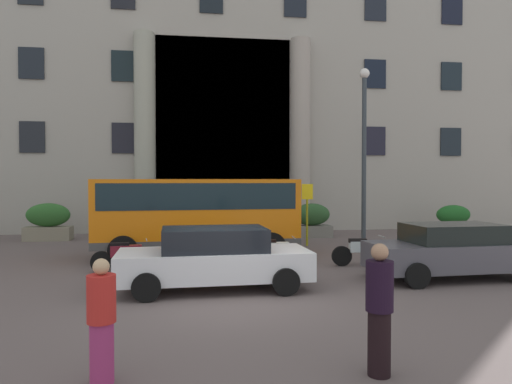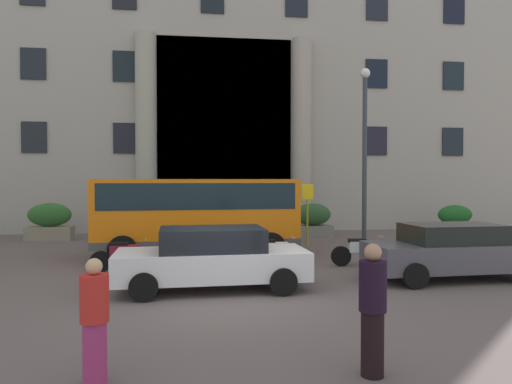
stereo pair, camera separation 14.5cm
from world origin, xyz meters
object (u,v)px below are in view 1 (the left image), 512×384
(hedge_planter_far_east, at_px, (235,223))
(pedestrian_child_trailing, at_px, (379,309))
(hedge_planter_east, at_px, (48,222))
(scooter_by_planter, at_px, (362,251))
(hedge_planter_far_west, at_px, (453,220))
(motorcycle_far_end, at_px, (125,255))
(hedge_planter_entrance_right, at_px, (312,221))
(parked_sedan_second, at_px, (453,251))
(bus_stop_sign, at_px, (307,207))
(lamppost_plaza_centre, at_px, (364,141))
(pedestrian_woman_with_bag, at_px, (102,321))
(parked_compact_extra, at_px, (214,258))
(orange_minibus, at_px, (197,210))
(motorcycle_near_kerb, at_px, (272,252))

(hedge_planter_far_east, distance_m, pedestrian_child_trailing, 15.27)
(hedge_planter_east, bearing_deg, scooter_by_planter, -33.59)
(hedge_planter_far_west, relative_size, hedge_planter_far_east, 0.88)
(motorcycle_far_end, bearing_deg, hedge_planter_far_east, 56.00)
(hedge_planter_entrance_right, bearing_deg, parked_sedan_second, -81.30)
(bus_stop_sign, bearing_deg, parked_sedan_second, -70.50)
(hedge_planter_far_west, xyz_separation_m, hedge_planter_far_east, (-10.35, 0.43, -0.04))
(hedge_planter_far_west, distance_m, lamppost_plaza_centre, 6.99)
(lamppost_plaza_centre, bearing_deg, scooter_by_planter, -111.04)
(parked_sedan_second, height_order, pedestrian_woman_with_bag, pedestrian_woman_with_bag)
(hedge_planter_far_west, distance_m, hedge_planter_east, 18.40)
(parked_compact_extra, bearing_deg, hedge_planter_far_east, 79.66)
(bus_stop_sign, relative_size, motorcycle_far_end, 1.26)
(lamppost_plaza_centre, bearing_deg, parked_sedan_second, -90.44)
(hedge_planter_entrance_right, bearing_deg, hedge_planter_east, 178.48)
(bus_stop_sign, height_order, lamppost_plaza_centre, lamppost_plaza_centre)
(hedge_planter_far_east, bearing_deg, hedge_planter_entrance_right, -8.36)
(hedge_planter_entrance_right, height_order, hedge_planter_far_east, hedge_planter_entrance_right)
(pedestrian_child_trailing, bearing_deg, scooter_by_planter, 74.99)
(hedge_planter_entrance_right, xyz_separation_m, scooter_by_planter, (-0.27, -7.14, -0.28))
(hedge_planter_far_east, distance_m, motorcycle_far_end, 8.52)
(hedge_planter_entrance_right, relative_size, hedge_planter_far_east, 0.87)
(pedestrian_woman_with_bag, height_order, lamppost_plaza_centre, lamppost_plaza_centre)
(orange_minibus, height_order, motorcycle_near_kerb, orange_minibus)
(hedge_planter_far_east, bearing_deg, pedestrian_woman_with_bag, -101.24)
(orange_minibus, xyz_separation_m, motorcycle_near_kerb, (2.16, -2.23, -1.11))
(parked_compact_extra, relative_size, pedestrian_woman_with_bag, 2.86)
(hedge_planter_far_east, relative_size, parked_sedan_second, 0.44)
(scooter_by_planter, height_order, pedestrian_child_trailing, pedestrian_child_trailing)
(bus_stop_sign, height_order, hedge_planter_far_east, bus_stop_sign)
(hedge_planter_far_east, bearing_deg, bus_stop_sign, -51.76)
(hedge_planter_east, height_order, scooter_by_planter, hedge_planter_east)
(hedge_planter_entrance_right, xyz_separation_m, parked_compact_extra, (-4.81, -9.60, 0.00))
(orange_minibus, distance_m, parked_compact_extra, 4.87)
(orange_minibus, bearing_deg, parked_sedan_second, -37.11)
(hedge_planter_far_east, height_order, scooter_by_planter, hedge_planter_far_east)
(hedge_planter_east, xyz_separation_m, pedestrian_woman_with_bag, (5.05, -14.82, 0.02))
(hedge_planter_far_west, bearing_deg, motorcycle_far_end, -153.01)
(pedestrian_woman_with_bag, bearing_deg, parked_compact_extra, 89.59)
(hedge_planter_entrance_right, distance_m, hedge_planter_east, 11.49)
(hedge_planter_far_west, bearing_deg, hedge_planter_far_east, 177.62)
(hedge_planter_entrance_right, distance_m, hedge_planter_far_east, 3.48)
(parked_compact_extra, distance_m, pedestrian_child_trailing, 5.51)
(motorcycle_far_end, bearing_deg, hedge_planter_east, 112.19)
(bus_stop_sign, xyz_separation_m, motorcycle_near_kerb, (-2.13, -4.31, -1.05))
(hedge_planter_east, xyz_separation_m, parked_sedan_second, (12.90, -9.54, -0.03))
(motorcycle_far_end, distance_m, lamppost_plaza_centre, 10.45)
(hedge_planter_east, height_order, hedge_planter_far_east, hedge_planter_east)
(pedestrian_woman_with_bag, bearing_deg, motorcycle_far_end, 113.97)
(parked_sedan_second, height_order, lamppost_plaza_centre, lamppost_plaza_centre)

